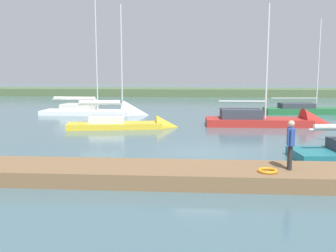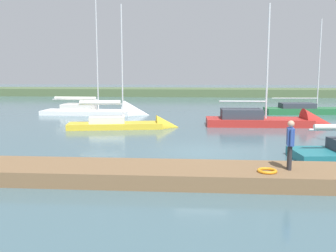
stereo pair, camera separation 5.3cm
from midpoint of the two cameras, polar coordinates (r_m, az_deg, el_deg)
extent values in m
plane|color=#42606B|center=(18.49, 4.99, -3.93)|extent=(200.00, 200.00, 0.00)
cube|color=#4C603D|center=(62.86, 4.54, 4.57)|extent=(180.00, 8.00, 2.40)
cube|color=brown|center=(13.50, 5.24, -7.30)|extent=(24.20, 2.48, 0.53)
torus|color=orange|center=(13.16, 14.67, -6.53)|extent=(0.66, 0.66, 0.10)
cube|color=#B22823|center=(28.30, 13.28, 0.14)|extent=(7.51, 2.65, 0.99)
cone|color=#B22823|center=(29.40, 21.64, 0.07)|extent=(2.28, 2.52, 2.47)
cube|color=#333842|center=(28.01, 10.88, 1.86)|extent=(2.95, 2.05, 0.68)
cylinder|color=silver|center=(28.16, 14.68, 9.33)|extent=(0.14, 0.14, 8.10)
cylinder|color=silver|center=(27.94, 11.09, 3.67)|extent=(3.37, 0.19, 0.11)
cube|color=gold|center=(26.32, -8.08, -0.33)|extent=(6.63, 2.87, 0.75)
cone|color=gold|center=(26.44, -0.16, -0.21)|extent=(1.85, 1.99, 1.73)
cube|color=silver|center=(26.26, -9.29, 0.95)|extent=(2.57, 1.63, 0.45)
cylinder|color=silver|center=(26.03, -7.06, 9.18)|extent=(0.09, 0.09, 7.92)
cylinder|color=silver|center=(26.18, -10.32, 3.24)|extent=(3.03, 0.63, 0.07)
cylinder|color=silver|center=(26.17, -10.32, 3.50)|extent=(2.77, 0.80, 0.30)
cube|color=white|center=(35.53, -12.27, 1.73)|extent=(8.12, 2.80, 0.77)
cone|color=white|center=(34.36, -4.85, 1.67)|extent=(2.38, 2.63, 2.57)
cube|color=silver|center=(35.70, -13.42, 2.81)|extent=(2.93, 2.13, 0.57)
cylinder|color=silver|center=(35.03, -10.79, 10.65)|extent=(0.10, 0.10, 10.18)
cylinder|color=silver|center=(35.76, -13.95, 3.91)|extent=(4.33, 0.21, 0.08)
cylinder|color=silver|center=(35.75, -13.96, 4.10)|extent=(3.90, 0.39, 0.27)
cube|color=#236638|center=(37.71, 20.27, 1.86)|extent=(8.12, 2.76, 0.94)
cube|color=#333842|center=(37.29, 18.77, 2.95)|extent=(3.22, 1.91, 0.46)
cylinder|color=silver|center=(37.81, 21.73, 8.67)|extent=(0.11, 0.11, 8.09)
cylinder|color=silver|center=(37.15, 18.44, 4.00)|extent=(4.21, 0.41, 0.09)
cylinder|color=#28282D|center=(13.75, 17.74, -4.43)|extent=(0.14, 0.14, 0.84)
cylinder|color=#28282D|center=(13.55, 17.84, -4.62)|extent=(0.14, 0.14, 0.84)
cube|color=#2D4C9E|center=(13.51, 17.92, -1.54)|extent=(0.28, 0.48, 0.60)
sphere|color=tan|center=(13.45, 18.00, 0.33)|extent=(0.23, 0.23, 0.23)
cylinder|color=#2D4C9E|center=(13.78, 17.80, -1.29)|extent=(0.09, 0.09, 0.57)
cylinder|color=#2D4C9E|center=(13.24, 18.06, -1.67)|extent=(0.09, 0.09, 0.57)
camera|label=1|loc=(0.03, -90.09, -0.01)|focal=40.41mm
camera|label=2|loc=(0.03, 89.91, 0.01)|focal=40.41mm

